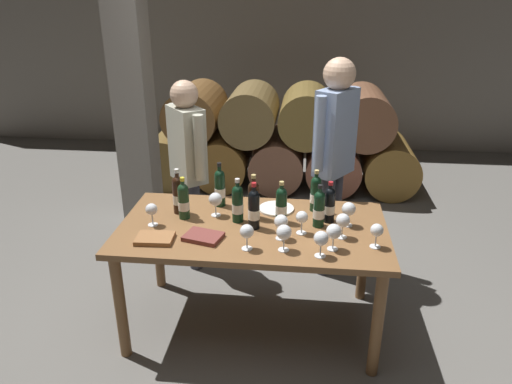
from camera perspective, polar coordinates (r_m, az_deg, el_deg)
name	(u,v)px	position (r m, az deg, el deg)	size (l,w,h in m)	color
ground_plane	(253,323)	(3.47, -0.36, -15.28)	(14.00, 14.00, 0.00)	#66635E
cellar_back_wall	(287,46)	(6.95, 3.67, 16.88)	(10.00, 0.24, 2.80)	gray
barrel_stack	(278,140)	(5.55, 2.65, 6.23)	(3.12, 0.90, 1.15)	brown
stone_pillar	(132,88)	(4.67, -14.49, 11.88)	(0.32, 0.32, 2.60)	gray
dining_table	(253,239)	(3.10, -0.40, -5.55)	(1.70, 0.90, 0.76)	brown
wine_bottle_0	(220,187)	(3.29, -4.31, 0.54)	(0.07, 0.07, 0.31)	black
wine_bottle_1	(238,203)	(3.07, -2.20, -1.33)	(0.07, 0.07, 0.30)	black
wine_bottle_2	(316,193)	(3.24, 7.11, -0.13)	(0.07, 0.07, 0.29)	black
wine_bottle_3	(319,208)	(3.03, 7.50, -1.94)	(0.07, 0.07, 0.28)	black
wine_bottle_4	(281,205)	(3.06, 3.02, -1.50)	(0.07, 0.07, 0.28)	black
wine_bottle_5	(329,204)	(3.10, 8.72, -1.45)	(0.07, 0.07, 0.28)	black
wine_bottle_6	(254,199)	(3.11, -0.28, -0.89)	(0.07, 0.07, 0.30)	black
wine_bottle_7	(178,194)	(3.22, -9.24, -0.25)	(0.07, 0.07, 0.31)	black
wine_bottle_8	(184,201)	(3.14, -8.59, -1.02)	(0.07, 0.07, 0.28)	#19381E
wine_bottle_9	(254,209)	(2.98, -0.25, -2.01)	(0.07, 0.07, 0.31)	black
wine_glass_0	(302,218)	(2.94, 5.48, -3.08)	(0.07, 0.07, 0.15)	white
wine_glass_1	(284,233)	(2.74, 3.35, -4.87)	(0.09, 0.09, 0.16)	white
wine_glass_2	(215,200)	(3.16, -4.84, -0.93)	(0.09, 0.09, 0.16)	white
wine_glass_3	(321,239)	(2.70, 7.74, -5.55)	(0.08, 0.08, 0.16)	white
wine_glass_4	(281,222)	(2.86, 3.00, -3.60)	(0.08, 0.08, 0.16)	white
wine_glass_5	(377,231)	(2.86, 14.16, -4.51)	(0.08, 0.08, 0.15)	white
wine_glass_6	(349,210)	(3.07, 10.95, -2.06)	(0.09, 0.09, 0.16)	white
wine_glass_7	(343,221)	(2.92, 10.28, -3.41)	(0.08, 0.08, 0.16)	white
wine_glass_8	(334,232)	(2.78, 9.22, -4.71)	(0.09, 0.09, 0.16)	white
wine_glass_9	(152,210)	(3.09, -12.30, -2.11)	(0.08, 0.08, 0.15)	white
wine_glass_10	(247,232)	(2.75, -1.08, -4.78)	(0.08, 0.08, 0.16)	white
tasting_notebook	(155,238)	(2.95, -11.92, -5.42)	(0.22, 0.16, 0.03)	#936038
leather_ledger	(203,237)	(2.92, -6.28, -5.30)	(0.22, 0.16, 0.03)	brown
serving_plate	(276,209)	(3.28, 2.43, -1.99)	(0.24, 0.24, 0.01)	white
sommelier_presenting	(334,150)	(3.63, 9.30, 4.99)	(0.33, 0.42, 1.72)	#383842
taster_seated_left	(188,161)	(3.75, -8.08, 3.66)	(0.34, 0.40, 1.54)	#383842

